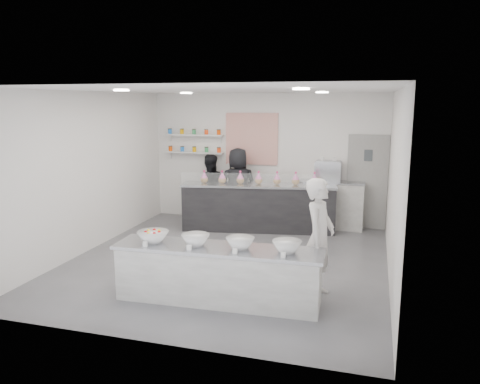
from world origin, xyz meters
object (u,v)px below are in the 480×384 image
object	(u,v)px
prep_counter	(218,274)
staff_right	(238,186)
woman_prep	(319,238)
espresso_machine	(328,171)
back_bar	(258,208)
espresso_ledge	(331,205)
staff_left	(209,188)

from	to	relation	value
prep_counter	staff_right	bearing A→B (deg)	100.21
prep_counter	woman_prep	bearing A→B (deg)	21.83
prep_counter	espresso_machine	size ratio (longest dim) A/B	5.19
prep_counter	back_bar	xyz separation A→B (m)	(-0.35, 3.79, 0.12)
espresso_machine	staff_right	bearing A→B (deg)	-172.30
espresso_ledge	staff_right	distance (m)	2.14
espresso_machine	staff_right	world-z (taller)	staff_right
back_bar	prep_counter	bearing A→B (deg)	-94.35
back_bar	espresso_ledge	bearing A→B (deg)	14.08
espresso_ledge	espresso_machine	bearing A→B (deg)	180.00
woman_prep	staff_right	world-z (taller)	staff_right
prep_counter	espresso_machine	xyz separation A→B (m)	(1.08, 4.45, 0.88)
prep_counter	woman_prep	world-z (taller)	woman_prep
staff_right	espresso_machine	bearing A→B (deg)	163.76
woman_prep	staff_left	world-z (taller)	woman_prep
espresso_ledge	espresso_machine	size ratio (longest dim) A/B	2.52
staff_left	staff_right	size ratio (longest dim) A/B	0.90
back_bar	staff_right	distance (m)	0.79
espresso_ledge	woman_prep	bearing A→B (deg)	-87.41
back_bar	espresso_machine	distance (m)	1.75
espresso_machine	woman_prep	distance (m)	3.88
prep_counter	staff_left	bearing A→B (deg)	108.91
back_bar	espresso_ledge	size ratio (longest dim) A/B	2.33
back_bar	staff_left	world-z (taller)	staff_left
staff_right	prep_counter	bearing A→B (deg)	78.57
espresso_ledge	staff_left	world-z (taller)	staff_left
espresso_machine	woman_prep	size ratio (longest dim) A/B	0.33
back_bar	espresso_ledge	xyz separation A→B (m)	(1.51, 0.66, 0.01)
espresso_ledge	staff_right	size ratio (longest dim) A/B	0.81
woman_prep	staff_right	distance (m)	4.24
espresso_machine	staff_right	size ratio (longest dim) A/B	0.32
woman_prep	staff_left	xyz separation A→B (m)	(-3.00, 3.67, -0.07)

